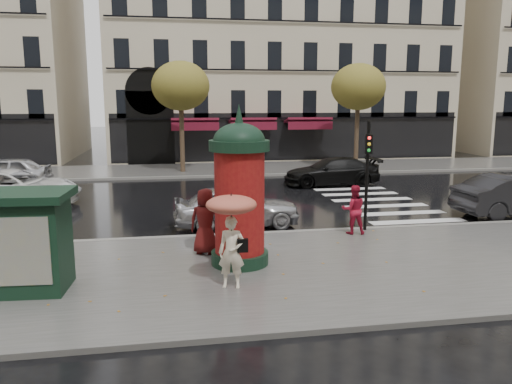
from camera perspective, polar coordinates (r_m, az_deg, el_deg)
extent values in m
plane|color=black|center=(13.25, 2.75, -8.45)|extent=(160.00, 160.00, 0.00)
cube|color=#474744|center=(12.77, 3.24, -8.90)|extent=(90.00, 7.00, 0.12)
cube|color=#474744|center=(31.65, -4.78, 2.58)|extent=(90.00, 6.00, 0.12)
cube|color=slate|center=(16.05, 0.40, -4.85)|extent=(90.00, 0.25, 0.14)
cube|color=slate|center=(28.69, -4.24, 1.82)|extent=(90.00, 0.25, 0.14)
cube|color=silver|center=(23.92, 11.80, -0.21)|extent=(3.60, 11.75, 0.01)
cube|color=#B7A88C|center=(43.53, 1.92, 17.80)|extent=(26.00, 14.00, 20.00)
cylinder|color=#38281C|center=(30.30, -8.48, 6.99)|extent=(0.28, 0.28, 5.20)
ellipsoid|color=#606620|center=(30.27, -8.61, 11.91)|extent=(3.40, 3.40, 2.89)
cylinder|color=#38281C|center=(32.50, 11.45, 7.11)|extent=(0.28, 0.28, 5.20)
ellipsoid|color=#606620|center=(32.47, 11.62, 11.70)|extent=(3.40, 3.40, 2.89)
imported|color=beige|center=(11.24, -2.80, -6.88)|extent=(0.67, 0.52, 1.63)
cylinder|color=black|center=(11.09, -2.82, -4.20)|extent=(0.02, 0.02, 1.03)
ellipsoid|color=red|center=(10.97, -2.85, -1.44)|extent=(1.13, 1.13, 0.40)
cone|color=black|center=(10.92, -2.86, -0.27)|extent=(0.04, 0.04, 0.09)
cube|color=black|center=(11.16, -1.54, -6.12)|extent=(0.24, 0.11, 0.30)
imported|color=#A3142C|center=(16.06, 11.09, -1.98)|extent=(0.83, 0.69, 1.56)
imported|color=#4E100F|center=(13.73, -5.80, -3.35)|extent=(1.03, 0.84, 1.82)
cylinder|color=black|center=(13.04, -1.86, -7.48)|extent=(1.48, 1.48, 0.32)
cylinder|color=maroon|center=(12.67, -1.90, -1.10)|extent=(1.27, 1.27, 2.64)
cylinder|color=black|center=(12.47, -1.94, 5.34)|extent=(1.52, 1.52, 0.26)
ellipsoid|color=black|center=(12.46, -1.94, 5.82)|extent=(1.31, 1.31, 0.92)
cone|color=black|center=(12.42, -1.96, 8.98)|extent=(0.21, 0.21, 0.47)
cylinder|color=black|center=(16.46, 12.55, 1.75)|extent=(0.11, 0.11, 3.53)
cube|color=black|center=(16.15, 12.77, 5.38)|extent=(0.26, 0.21, 0.62)
cube|color=black|center=(12.09, -24.47, -5.57)|extent=(1.64, 1.37, 2.04)
cube|color=black|center=(11.85, -24.87, -0.35)|extent=(1.95, 1.68, 0.18)
imported|color=#AFAFB4|center=(17.11, -2.24, -1.63)|extent=(4.35, 1.87, 1.46)
imported|color=white|center=(22.93, -26.04, 0.42)|extent=(5.68, 3.15, 1.50)
imported|color=black|center=(26.09, 8.61, 2.33)|extent=(4.94, 2.02, 1.43)
imported|color=silver|center=(28.49, -26.74, 2.08)|extent=(4.46, 1.93, 1.50)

